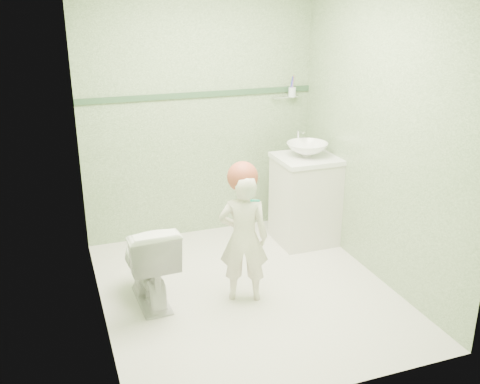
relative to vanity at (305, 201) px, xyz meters
name	(u,v)px	position (x,y,z in m)	size (l,w,h in m)	color
ground	(246,291)	(-0.84, -0.70, -0.40)	(2.50, 2.50, 0.00)	silver
room_shell	(247,144)	(-0.84, -0.70, 0.80)	(2.50, 2.54, 2.40)	gray
trim_stripe	(199,95)	(-0.84, 0.54, 0.95)	(2.20, 0.02, 0.05)	#335337
vanity	(305,201)	(0.00, 0.00, 0.00)	(0.52, 0.50, 0.80)	silver
counter	(307,159)	(0.00, 0.00, 0.41)	(0.54, 0.52, 0.04)	white
basin	(307,150)	(0.00, 0.00, 0.49)	(0.37, 0.37, 0.13)	white
faucet	(299,136)	(0.00, 0.19, 0.57)	(0.03, 0.13, 0.18)	silver
cup_holder	(291,92)	(0.05, 0.48, 0.93)	(0.26, 0.07, 0.21)	silver
toilet	(148,261)	(-1.58, -0.59, -0.07)	(0.37, 0.65, 0.66)	white
toddler	(244,238)	(-0.90, -0.79, 0.11)	(0.37, 0.24, 1.01)	beige
hair_cap	(243,177)	(-0.90, -0.76, 0.58)	(0.22, 0.22, 0.22)	#A34831
teal_toothbrush	(254,200)	(-0.87, -0.93, 0.46)	(0.11, 0.14, 0.08)	#0E9C7E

